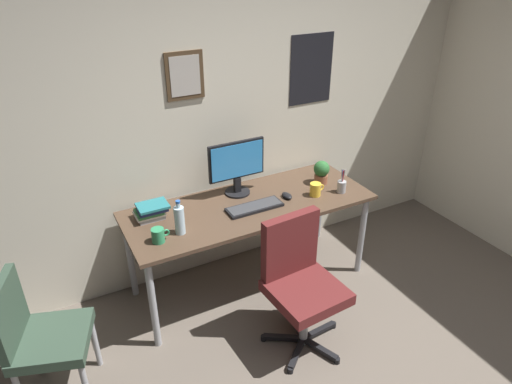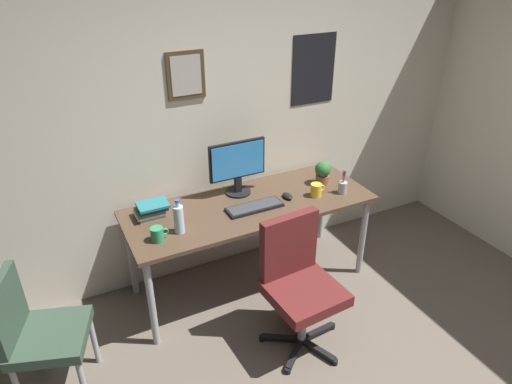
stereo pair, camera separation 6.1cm
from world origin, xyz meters
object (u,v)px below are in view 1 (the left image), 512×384
Objects in this scene: computer_mouse at (287,196)px; pen_cup at (342,186)px; office_chair at (300,278)px; coffee_mug_near at (316,189)px; water_bottle at (179,220)px; coffee_mug_far at (158,235)px; monitor at (237,166)px; side_chair at (38,334)px; book_stack_left at (151,211)px; potted_plant at (321,171)px; keyboard at (255,207)px.

pen_cup is (0.43, -0.12, 0.04)m from computer_mouse.
pen_cup reaches higher than computer_mouse.
coffee_mug_near is (0.50, 0.57, 0.28)m from office_chair.
coffee_mug_far is at bearing -168.75° from water_bottle.
computer_mouse is at bearing 66.15° from office_chair.
side_chair is at bearing -159.74° from monitor.
monitor is 3.72× the size of coffee_mug_far.
coffee_mug_near is 1.01× the size of coffee_mug_far.
book_stack_left is at bearing 167.64° from coffee_mug_near.
side_chair is 4.49× the size of potted_plant.
pen_cup is (0.74, -0.38, -0.19)m from monitor.
potted_plant is (0.68, -0.17, -0.14)m from monitor.
monitor is at bearing 25.86° from coffee_mug_far.
water_bottle reaches higher than book_stack_left.
keyboard is 3.48× the size of coffee_mug_far.
pen_cup is (0.21, -0.05, 0.00)m from coffee_mug_near.
side_chair is 3.47× the size of water_bottle.
computer_mouse is 1.07m from coffee_mug_far.
side_chair reaches higher than coffee_mug_far.
coffee_mug_far is 0.32m from book_stack_left.
water_bottle is 1.07× the size of book_stack_left.
office_chair reaches higher than coffee_mug_far.
side_chair is 1.63m from keyboard.
book_stack_left is at bearing 167.42° from pen_cup.
potted_plant is (0.68, 0.11, 0.09)m from keyboard.
water_bottle reaches higher than keyboard.
coffee_mug_far is 1.49m from pen_cup.
keyboard is at bearing 91.64° from office_chair.
keyboard is at bearing 6.30° from coffee_mug_far.
coffee_mug_far is (-0.76, -0.37, -0.19)m from monitor.
computer_mouse is 1.04m from book_stack_left.
side_chair is 6.99× the size of coffee_mug_near.
side_chair is 2.03× the size of keyboard.
book_stack_left reaches higher than computer_mouse.
side_chair is at bearing -165.30° from coffee_mug_far.
keyboard is 0.76m from book_stack_left.
potted_plant is (1.28, 0.17, -0.00)m from water_bottle.
keyboard is (-0.02, 0.61, 0.24)m from office_chair.
side_chair is 1.75m from monitor.
book_stack_left is (-1.40, 0.12, -0.05)m from potted_plant.
computer_mouse is (0.30, 0.03, 0.01)m from keyboard.
office_chair is 2.07× the size of monitor.
office_chair is at bearing -113.85° from computer_mouse.
book_stack_left is (-1.24, 0.27, 0.01)m from coffee_mug_near.
monitor reaches higher than side_chair.
water_bottle is at bearing 178.17° from pen_cup.
potted_plant is (0.16, 0.16, 0.05)m from coffee_mug_near.
side_chair is at bearing -165.86° from water_bottle.
coffee_mug_near is at bearing 48.62° from office_chair.
monitor is 1.07× the size of keyboard.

